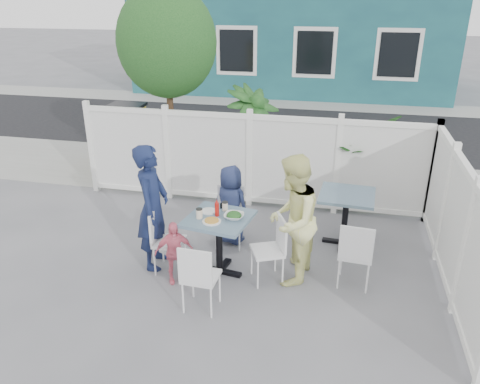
% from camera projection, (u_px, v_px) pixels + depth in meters
% --- Properties ---
extents(ground, '(80.00, 80.00, 0.00)m').
position_uv_depth(ground, '(204.00, 280.00, 6.02)').
color(ground, slate).
extents(near_sidewalk, '(24.00, 2.60, 0.01)m').
position_uv_depth(near_sidewalk, '(258.00, 175.00, 9.43)').
color(near_sidewalk, gray).
rests_on(near_sidewalk, ground).
extents(street, '(24.00, 5.00, 0.01)m').
position_uv_depth(street, '(283.00, 128.00, 12.75)').
color(street, black).
rests_on(street, ground).
extents(far_sidewalk, '(24.00, 1.60, 0.01)m').
position_uv_depth(far_sidewalk, '(295.00, 103.00, 15.53)').
color(far_sidewalk, gray).
rests_on(far_sidewalk, ground).
extents(building, '(11.00, 6.00, 6.00)m').
position_uv_depth(building, '(296.00, 4.00, 17.50)').
color(building, '#194853').
rests_on(building, ground).
extents(fence_back, '(5.86, 0.08, 1.60)m').
position_uv_depth(fence_back, '(249.00, 162.00, 7.85)').
color(fence_back, white).
rests_on(fence_back, ground).
extents(fence_right, '(0.08, 3.66, 1.60)m').
position_uv_depth(fence_right, '(454.00, 228.00, 5.65)').
color(fence_right, white).
rests_on(fence_right, ground).
extents(tree, '(1.80, 1.62, 3.59)m').
position_uv_depth(tree, '(166.00, 42.00, 8.28)').
color(tree, '#382316').
rests_on(tree, ground).
extents(utility_cabinet, '(0.67, 0.49, 1.22)m').
position_uv_depth(utility_cabinet, '(129.00, 135.00, 9.94)').
color(utility_cabinet, gold).
rests_on(utility_cabinet, ground).
extents(potted_shrub_a, '(1.45, 1.45, 1.91)m').
position_uv_depth(potted_shrub_a, '(251.00, 140.00, 8.43)').
color(potted_shrub_a, '#174319').
rests_on(potted_shrub_a, ground).
extents(potted_shrub_b, '(1.79, 1.83, 1.54)m').
position_uv_depth(potted_shrub_b, '(351.00, 159.00, 8.06)').
color(potted_shrub_b, '#174319').
rests_on(potted_shrub_b, ground).
extents(main_table, '(0.88, 0.88, 0.81)m').
position_uv_depth(main_table, '(219.00, 230.00, 5.94)').
color(main_table, '#3A5874').
rests_on(main_table, ground).
extents(spare_table, '(0.81, 0.81, 0.80)m').
position_uv_depth(spare_table, '(346.00, 205.00, 6.64)').
color(spare_table, '#3A5874').
rests_on(spare_table, ground).
extents(chair_left, '(0.40, 0.41, 0.86)m').
position_uv_depth(chair_left, '(163.00, 236.00, 6.06)').
color(chair_left, white).
rests_on(chair_left, ground).
extents(chair_right, '(0.51, 0.52, 0.87)m').
position_uv_depth(chair_right, '(273.00, 245.00, 5.84)').
color(chair_right, white).
rests_on(chair_right, ground).
extents(chair_back, '(0.42, 0.41, 0.87)m').
position_uv_depth(chair_back, '(230.00, 211.00, 6.73)').
color(chair_back, white).
rests_on(chair_back, ground).
extents(chair_near, '(0.41, 0.40, 0.87)m').
position_uv_depth(chair_near, '(199.00, 274.00, 5.24)').
color(chair_near, white).
rests_on(chair_near, ground).
extents(chair_spare, '(0.44, 0.42, 0.89)m').
position_uv_depth(chair_spare, '(356.00, 251.00, 5.67)').
color(chair_spare, white).
rests_on(chair_spare, ground).
extents(man, '(0.46, 0.65, 1.69)m').
position_uv_depth(man, '(153.00, 207.00, 6.05)').
color(man, '#151F43').
rests_on(man, ground).
extents(woman, '(0.73, 0.89, 1.67)m').
position_uv_depth(woman, '(292.00, 220.00, 5.73)').
color(woman, '#F1F24F').
rests_on(woman, ground).
extents(boy, '(0.67, 0.55, 1.18)m').
position_uv_depth(boy, '(231.00, 205.00, 6.73)').
color(boy, navy).
rests_on(boy, ground).
extents(toddler, '(0.53, 0.41, 0.83)m').
position_uv_depth(toddler, '(174.00, 252.00, 5.84)').
color(toddler, '#EB6E86').
rests_on(toddler, ground).
extents(plate_main, '(0.23, 0.23, 0.01)m').
position_uv_depth(plate_main, '(212.00, 221.00, 5.74)').
color(plate_main, white).
rests_on(plate_main, main_table).
extents(plate_side, '(0.21, 0.21, 0.01)m').
position_uv_depth(plate_side, '(209.00, 211.00, 6.01)').
color(plate_side, white).
rests_on(plate_side, main_table).
extents(salad_bowl, '(0.25, 0.25, 0.06)m').
position_uv_depth(salad_bowl, '(234.00, 216.00, 5.82)').
color(salad_bowl, white).
rests_on(salad_bowl, main_table).
extents(coffee_cup_a, '(0.08, 0.08, 0.12)m').
position_uv_depth(coffee_cup_a, '(199.00, 214.00, 5.82)').
color(coffee_cup_a, beige).
rests_on(coffee_cup_a, main_table).
extents(coffee_cup_b, '(0.07, 0.07, 0.11)m').
position_uv_depth(coffee_cup_b, '(225.00, 207.00, 6.02)').
color(coffee_cup_b, beige).
rests_on(coffee_cup_b, main_table).
extents(ketchup_bottle, '(0.05, 0.05, 0.18)m').
position_uv_depth(ketchup_bottle, '(217.00, 209.00, 5.87)').
color(ketchup_bottle, '#B1130E').
rests_on(ketchup_bottle, main_table).
extents(salt_shaker, '(0.03, 0.03, 0.07)m').
position_uv_depth(salt_shaker, '(218.00, 205.00, 6.10)').
color(salt_shaker, white).
rests_on(salt_shaker, main_table).
extents(pepper_shaker, '(0.03, 0.03, 0.07)m').
position_uv_depth(pepper_shaker, '(221.00, 206.00, 6.09)').
color(pepper_shaker, black).
rests_on(pepper_shaker, main_table).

